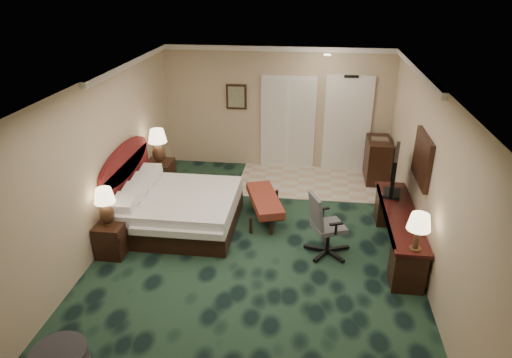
# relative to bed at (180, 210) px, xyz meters

# --- Properties ---
(floor) EXTENTS (5.00, 7.50, 0.00)m
(floor) POSITION_rel_bed_xyz_m (1.43, -0.77, -0.31)
(floor) COLOR black
(floor) RESTS_ON ground
(ceiling) EXTENTS (5.00, 7.50, 0.00)m
(ceiling) POSITION_rel_bed_xyz_m (1.43, -0.77, 2.39)
(ceiling) COLOR silver
(ceiling) RESTS_ON wall_back
(wall_back) EXTENTS (5.00, 0.00, 2.70)m
(wall_back) POSITION_rel_bed_xyz_m (1.43, 2.98, 1.04)
(wall_back) COLOR #B8AB90
(wall_back) RESTS_ON ground
(wall_left) EXTENTS (0.00, 7.50, 2.70)m
(wall_left) POSITION_rel_bed_xyz_m (-1.07, -0.77, 1.04)
(wall_left) COLOR #B8AB90
(wall_left) RESTS_ON ground
(wall_right) EXTENTS (0.00, 7.50, 2.70)m
(wall_right) POSITION_rel_bed_xyz_m (3.93, -0.77, 1.04)
(wall_right) COLOR #B8AB90
(wall_right) RESTS_ON ground
(crown_molding) EXTENTS (5.00, 7.50, 0.10)m
(crown_molding) POSITION_rel_bed_xyz_m (1.43, -0.77, 2.34)
(crown_molding) COLOR white
(crown_molding) RESTS_ON wall_back
(tile_patch) EXTENTS (3.20, 1.70, 0.01)m
(tile_patch) POSITION_rel_bed_xyz_m (2.33, 2.13, -0.30)
(tile_patch) COLOR tan
(tile_patch) RESTS_ON ground
(headboard) EXTENTS (0.12, 2.00, 1.40)m
(headboard) POSITION_rel_bed_xyz_m (-1.01, 0.23, 0.39)
(headboard) COLOR #4F150A
(headboard) RESTS_ON ground
(entry_door) EXTENTS (1.02, 0.06, 2.18)m
(entry_door) POSITION_rel_bed_xyz_m (2.98, 2.95, 0.74)
(entry_door) COLOR white
(entry_door) RESTS_ON ground
(closet_doors) EXTENTS (1.20, 0.06, 2.10)m
(closet_doors) POSITION_rel_bed_xyz_m (1.68, 2.94, 0.74)
(closet_doors) COLOR silver
(closet_doors) RESTS_ON ground
(wall_art) EXTENTS (0.45, 0.06, 0.55)m
(wall_art) POSITION_rel_bed_xyz_m (0.53, 2.94, 1.29)
(wall_art) COLOR #53655C
(wall_art) RESTS_ON wall_back
(wall_mirror) EXTENTS (0.05, 0.95, 0.75)m
(wall_mirror) POSITION_rel_bed_xyz_m (3.89, -0.17, 1.24)
(wall_mirror) COLOR white
(wall_mirror) RESTS_ON wall_right
(bed) EXTENTS (1.94, 1.80, 0.62)m
(bed) POSITION_rel_bed_xyz_m (0.00, 0.00, 0.00)
(bed) COLOR white
(bed) RESTS_ON ground
(nightstand_near) EXTENTS (0.43, 0.49, 0.54)m
(nightstand_near) POSITION_rel_bed_xyz_m (-0.84, -0.98, -0.04)
(nightstand_near) COLOR black
(nightstand_near) RESTS_ON ground
(nightstand_far) EXTENTS (0.51, 0.58, 0.63)m
(nightstand_far) POSITION_rel_bed_xyz_m (-0.80, 1.34, 0.01)
(nightstand_far) COLOR black
(nightstand_far) RESTS_ON ground
(lamp_near) EXTENTS (0.40, 0.40, 0.61)m
(lamp_near) POSITION_rel_bed_xyz_m (-0.86, -0.97, 0.53)
(lamp_near) COLOR #32170F
(lamp_near) RESTS_ON nightstand_near
(lamp_far) EXTENTS (0.39, 0.39, 0.69)m
(lamp_far) POSITION_rel_bed_xyz_m (-0.78, 1.33, 0.67)
(lamp_far) COLOR #32170F
(lamp_far) RESTS_ON nightstand_far
(bed_bench) EXTENTS (0.83, 1.38, 0.44)m
(bed_bench) POSITION_rel_bed_xyz_m (1.43, 0.46, -0.09)
(bed_bench) COLOR brown
(bed_bench) RESTS_ON ground
(desk) EXTENTS (0.50, 2.34, 0.67)m
(desk) POSITION_rel_bed_xyz_m (3.66, -0.31, 0.03)
(desk) COLOR black
(desk) RESTS_ON ground
(tv) EXTENTS (0.29, 1.00, 0.78)m
(tv) POSITION_rel_bed_xyz_m (3.61, 0.34, 0.76)
(tv) COLOR black
(tv) RESTS_ON desk
(desk_lamp) EXTENTS (0.38, 0.38, 0.55)m
(desk_lamp) POSITION_rel_bed_xyz_m (3.69, -1.34, 0.64)
(desk_lamp) COLOR #32170F
(desk_lamp) RESTS_ON desk
(desk_chair) EXTENTS (0.79, 0.77, 1.05)m
(desk_chair) POSITION_rel_bed_xyz_m (2.55, -0.53, 0.22)
(desk_chair) COLOR #48484D
(desk_chair) RESTS_ON ground
(minibar) EXTENTS (0.48, 0.87, 0.92)m
(minibar) POSITION_rel_bed_xyz_m (3.64, 2.43, 0.15)
(minibar) COLOR black
(minibar) RESTS_ON ground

